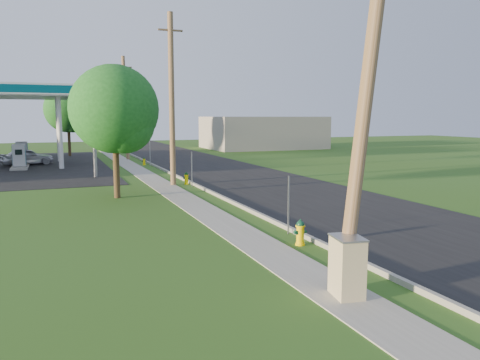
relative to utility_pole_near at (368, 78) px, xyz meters
name	(u,v)px	position (x,y,z in m)	size (l,w,h in m)	color
ground_plane	(356,273)	(0.60, 1.00, -4.80)	(140.00, 140.00, 0.00)	#315617
road	(310,198)	(5.10, 11.00, -4.79)	(8.00, 120.00, 0.02)	black
curb	(234,203)	(1.10, 11.00, -4.73)	(0.15, 120.00, 0.15)	gray
sidewalk	(197,207)	(-0.65, 11.00, -4.79)	(1.50, 120.00, 0.03)	gray
utility_pole_near	(368,78)	(0.00, 0.00, 0.00)	(1.40, 0.32, 9.48)	brown
utility_pole_mid	(172,100)	(0.00, 18.00, 0.15)	(1.40, 0.32, 9.80)	brown
utility_pole_far	(126,108)	(0.00, 36.00, 0.00)	(1.40, 0.32, 9.50)	brown
sign_post_near	(289,205)	(0.85, 5.20, -3.80)	(0.05, 0.04, 2.00)	gray
sign_post_mid	(192,169)	(0.85, 17.00, -3.80)	(0.05, 0.04, 2.00)	gray
sign_post_far	(150,154)	(0.85, 29.20, -3.80)	(0.05, 0.04, 2.00)	gray
fuel_pump_ne	(19,159)	(-8.90, 31.00, -4.08)	(1.20, 3.20, 1.90)	gray
fuel_pump_se	(22,155)	(-8.90, 35.00, -4.08)	(1.20, 3.20, 1.90)	gray
price_pylon	(92,94)	(-3.90, 23.50, 0.63)	(0.34, 2.04, 6.85)	gray
distant_building	(263,132)	(18.60, 46.00, -2.80)	(14.00, 10.00, 4.00)	#9D9689
tree_verge	(117,113)	(-3.52, 14.73, -0.63)	(4.28, 4.28, 6.48)	#362814
tree_lot	(69,111)	(-4.75, 42.08, -0.27)	(4.64, 4.64, 7.04)	#362814
hydrant_near	(300,233)	(0.55, 3.83, -4.40)	(0.42, 0.37, 0.82)	#FFCD02
hydrant_mid	(186,178)	(0.80, 18.03, -4.44)	(0.39, 0.34, 0.74)	#FEE400
hydrant_far	(144,161)	(0.52, 30.13, -4.47)	(0.35, 0.31, 0.68)	#FFE007
utility_cabinet	(347,267)	(-0.59, -0.29, -4.11)	(0.74, 0.90, 1.38)	tan
car_silver	(27,157)	(-8.46, 33.91, -4.12)	(1.62, 4.03, 1.37)	silver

